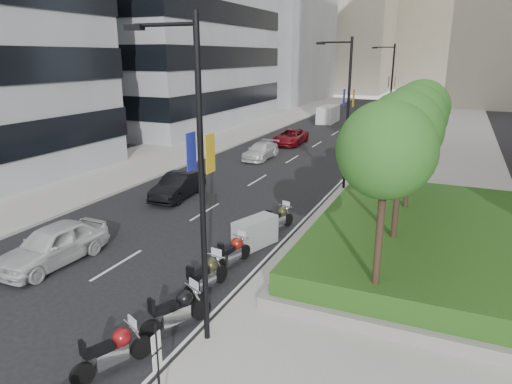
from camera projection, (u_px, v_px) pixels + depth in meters
The scene contains 29 objects.
ground at pixel (69, 326), 14.02m from camera, with size 160.00×160.00×0.00m, color black.
sidewalk_right at pixel (435, 157), 36.86m from camera, with size 10.00×100.00×0.15m, color #9E9B93.
sidewalk_left at pixel (208, 139), 44.93m from camera, with size 8.00×100.00×0.15m, color #9E9B93.
lane_edge at pixel (369, 153), 38.91m from camera, with size 0.12×100.00×0.01m, color silver.
lane_centre at pixel (311, 148), 40.91m from camera, with size 0.12×100.00×0.01m, color silver.
building_grey_far at pixel (258, 14), 80.34m from camera, with size 22.00×26.00×30.00m, color gray.
building_cream_left at pixel (334, 14), 103.77m from camera, with size 26.00×24.00×34.00m, color #B7AD93.
building_cream_centre at pixel (434, 9), 113.06m from camera, with size 30.00×24.00×38.00m, color #B7AD93.
planter at pixel (435, 248), 18.85m from camera, with size 10.00×14.00×0.40m, color gray.
hedge at pixel (437, 234), 18.67m from camera, with size 9.40×13.40×0.80m, color #144313.
tree_0 at pixel (386, 151), 12.70m from camera, with size 2.80×2.80×6.30m.
tree_1 at pixel (403, 130), 16.21m from camera, with size 2.80×2.80×6.30m.
tree_2 at pixel (414, 117), 19.72m from camera, with size 2.80×2.80×6.30m.
tree_3 at pixel (422, 108), 23.23m from camera, with size 2.80×2.80×6.30m.
lamp_post_0 at pixel (196, 172), 11.85m from camera, with size 2.34×0.45×9.00m.
lamp_post_1 at pixel (346, 107), 26.76m from camera, with size 2.34×0.45×9.00m.
lamp_post_2 at pixel (390, 88), 42.55m from camera, with size 2.34×0.45×9.00m.
parking_sign at pixel (158, 365), 10.00m from camera, with size 0.06×0.32×2.50m.
motorcycle_1 at pixel (114, 350), 11.88m from camera, with size 1.11×2.14×1.14m.
motorcycle_2 at pixel (178, 310), 13.68m from camera, with size 1.21×2.28×1.22m.
motorcycle_3 at pixel (206, 275), 15.85m from camera, with size 0.81×2.42×1.21m.
motorcycle_4 at pixel (233, 252), 17.85m from camera, with size 0.75×2.21×1.11m.
motorcycle_5 at pixel (255, 233), 19.69m from camera, with size 1.49×2.26×1.27m.
motorcycle_6 at pixel (279, 218), 21.52m from camera, with size 0.88×2.18×1.11m.
car_a at pixel (53, 245), 18.02m from camera, with size 1.89×4.69×1.60m, color silver.
car_b at pixel (178, 186), 26.42m from camera, with size 1.53×4.39×1.45m, color black.
car_c at pixel (261, 151), 36.51m from camera, with size 1.79×4.40×1.28m, color silver.
car_d at pixel (291, 137), 42.42m from camera, with size 2.32×5.02×1.40m, color maroon.
delivery_van at pixel (328, 115), 56.02m from camera, with size 1.88×4.81×2.01m.
Camera 1 is at (10.18, -8.90, 7.98)m, focal length 32.00 mm.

